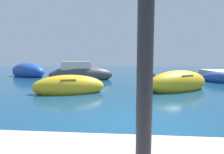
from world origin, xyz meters
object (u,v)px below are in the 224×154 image
object	(u,v)px
moored_boat_1	(146,73)
moored_boat_5	(69,86)
moored_boat_3	(178,83)
moored_boat_6	(222,79)
moored_boat_4	(81,74)
moored_boat_2	(28,71)

from	to	relation	value
moored_boat_1	moored_boat_5	size ratio (longest dim) A/B	1.00
moored_boat_3	moored_boat_6	world-z (taller)	moored_boat_3
moored_boat_3	moored_boat_4	xyz separation A→B (m)	(-7.80, 4.85, 0.11)
moored_boat_3	moored_boat_6	distance (m)	6.25
moored_boat_4	moored_boat_5	world-z (taller)	moored_boat_4
moored_boat_5	moored_boat_2	bearing A→B (deg)	-66.32
moored_boat_4	moored_boat_3	bearing A→B (deg)	-46.88
moored_boat_2	moored_boat_4	world-z (taller)	moored_boat_4
moored_boat_5	moored_boat_1	bearing A→B (deg)	-134.96
moored_boat_6	moored_boat_1	bearing A→B (deg)	9.84
moored_boat_1	moored_boat_6	size ratio (longest dim) A/B	1.38
moored_boat_2	moored_boat_3	size ratio (longest dim) A/B	1.16
moored_boat_5	moored_boat_3	bearing A→B (deg)	177.07
moored_boat_3	moored_boat_4	world-z (taller)	moored_boat_4
moored_boat_1	moored_boat_6	distance (m)	7.53
moored_boat_5	moored_boat_6	bearing A→B (deg)	-170.00
moored_boat_4	moored_boat_6	world-z (taller)	moored_boat_4
moored_boat_2	moored_boat_1	bearing A→B (deg)	-145.22
moored_boat_2	moored_boat_3	world-z (taller)	moored_boat_2
moored_boat_1	moored_boat_3	bearing A→B (deg)	178.46
moored_boat_5	moored_boat_6	distance (m)	12.94
moored_boat_1	moored_boat_2	world-z (taller)	moored_boat_2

